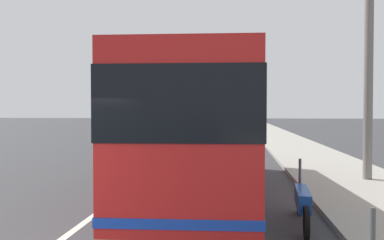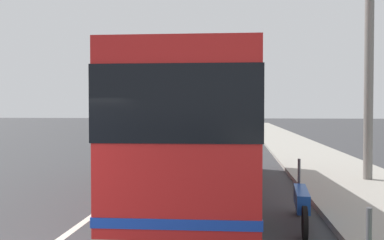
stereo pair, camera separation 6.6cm
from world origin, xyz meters
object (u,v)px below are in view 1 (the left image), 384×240
car_far_distant (177,128)px  utility_pole (369,63)px  motorcycle_mid_row (302,202)px  car_ahead_same_lane (161,136)px  car_behind_bus (189,125)px  coach_bus (196,122)px  car_side_street (201,122)px

car_far_distant → utility_pole: utility_pole is taller
motorcycle_mid_row → car_ahead_same_lane: bearing=25.8°
car_ahead_same_lane → car_far_distant: car_ahead_same_lane is taller
car_behind_bus → car_ahead_same_lane: bearing=5.9°
car_ahead_same_lane → car_behind_bus: size_ratio=0.96×
car_behind_bus → motorcycle_mid_row: bearing=15.1°
utility_pole → car_far_distant: bearing=22.3°
coach_bus → car_behind_bus: (31.57, 4.03, -1.26)m
car_behind_bus → utility_pole: (-29.67, -9.26, 3.07)m
coach_bus → motorcycle_mid_row: bearing=-142.5°
motorcycle_mid_row → car_far_distant: (28.48, 6.90, 0.20)m
motorcycle_mid_row → car_side_street: size_ratio=0.49×
coach_bus → car_ahead_same_lane: 13.66m
coach_bus → car_ahead_same_lane: (13.12, 3.58, -1.25)m
coach_bus → car_far_distant: bearing=7.1°
car_ahead_same_lane → car_side_street: car_side_street is taller
coach_bus → car_behind_bus: bearing=4.5°
motorcycle_mid_row → car_ahead_same_lane: 17.08m
car_side_street → car_behind_bus: (-8.72, 0.49, -0.02)m
car_ahead_same_lane → car_far_distant: (12.49, 0.89, -0.04)m
car_ahead_same_lane → utility_pole: bearing=36.4°
car_behind_bus → coach_bus: bearing=11.8°
motorcycle_mid_row → car_side_street: car_side_street is taller
coach_bus → motorcycle_mid_row: 4.04m
car_side_street → utility_pole: bearing=15.4°
coach_bus → motorcycle_mid_row: coach_bus is taller
utility_pole → coach_bus: bearing=110.0°
car_behind_bus → utility_pole: size_ratio=0.62×
car_side_street → car_ahead_same_lane: bearing=2.5°
coach_bus → motorcycle_mid_row: size_ratio=4.48×
car_side_street → car_behind_bus: car_side_street is taller
motorcycle_mid_row → car_behind_bus: 35.04m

